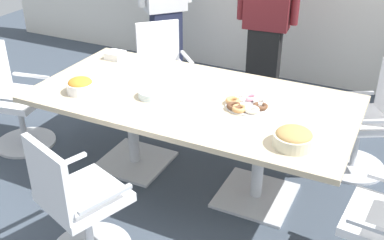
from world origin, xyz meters
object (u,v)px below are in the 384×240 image
at_px(person_standing_0, 165,2).
at_px(plate_stack, 152,94).
at_px(donut_platter, 246,104).
at_px(office_chair_4, 13,104).
at_px(person_standing_1, 267,20).
at_px(conference_table, 192,111).
at_px(office_chair_3, 163,75).
at_px(snack_bowl_cookies, 294,138).
at_px(napkin_pile, 115,55).
at_px(snack_bowl_chips_orange, 80,86).
at_px(office_chair_0, 78,207).
at_px(office_chair_2, 366,125).

relative_size(person_standing_0, plate_stack, 9.13).
bearing_deg(donut_platter, office_chair_4, -174.40).
bearing_deg(office_chair_4, person_standing_1, 124.97).
relative_size(conference_table, plate_stack, 12.03).
xyz_separation_m(office_chair_3, snack_bowl_cookies, (1.67, -1.32, 0.40)).
bearing_deg(donut_platter, napkin_pile, 164.42).
bearing_deg(snack_bowl_chips_orange, conference_table, 21.17).
bearing_deg(office_chair_0, person_standing_1, 102.89).
height_order(office_chair_2, snack_bowl_chips_orange, office_chair_2).
height_order(person_standing_0, snack_bowl_cookies, person_standing_0).
relative_size(office_chair_0, office_chair_4, 1.00).
height_order(office_chair_3, office_chair_4, same).
relative_size(person_standing_0, napkin_pile, 12.38).
relative_size(person_standing_1, snack_bowl_chips_orange, 8.52).
relative_size(snack_bowl_cookies, donut_platter, 0.81).
xyz_separation_m(office_chair_4, person_standing_0, (0.57, 1.79, 0.55)).
distance_m(person_standing_1, snack_bowl_cookies, 2.08).
relative_size(office_chair_3, snack_bowl_cookies, 3.59).
bearing_deg(conference_table, person_standing_0, 124.60).
relative_size(office_chair_2, napkin_pile, 6.19).
relative_size(person_standing_0, snack_bowl_cookies, 7.18).
height_order(office_chair_0, snack_bowl_chips_orange, office_chair_0).
xyz_separation_m(person_standing_1, donut_platter, (0.36, -1.54, -0.15)).
relative_size(office_chair_0, donut_platter, 2.89).
xyz_separation_m(person_standing_1, snack_bowl_chips_orange, (-0.85, -1.86, -0.12)).
bearing_deg(plate_stack, person_standing_0, 115.78).
xyz_separation_m(conference_table, person_standing_0, (-1.11, 1.61, 0.33)).
xyz_separation_m(office_chair_0, snack_bowl_chips_orange, (-0.53, 0.78, 0.40)).
relative_size(office_chair_4, plate_stack, 4.56).
relative_size(conference_table, office_chair_0, 2.64).
height_order(snack_bowl_chips_orange, napkin_pile, snack_bowl_chips_orange).
bearing_deg(conference_table, donut_platter, 2.52).
height_order(conference_table, plate_stack, plate_stack).
height_order(person_standing_0, donut_platter, person_standing_0).
bearing_deg(napkin_pile, person_standing_0, 97.00).
xyz_separation_m(person_standing_1, plate_stack, (-0.32, -1.70, -0.15)).
bearing_deg(person_standing_1, office_chair_0, 78.17).
distance_m(office_chair_0, person_standing_1, 2.72).
distance_m(conference_table, person_standing_1, 1.59).
distance_m(office_chair_0, office_chair_4, 1.69).
distance_m(office_chair_4, person_standing_1, 2.52).
relative_size(person_standing_1, plate_stack, 8.86).
xyz_separation_m(conference_table, office_chair_0, (-0.25, -1.09, -0.22)).
relative_size(office_chair_3, office_chair_4, 1.00).
height_order(person_standing_0, napkin_pile, person_standing_0).
relative_size(office_chair_0, office_chair_2, 1.00).
xyz_separation_m(office_chair_0, office_chair_2, (1.45, 1.87, 0.00)).
distance_m(conference_table, office_chair_2, 1.45).
xyz_separation_m(office_chair_2, office_chair_4, (-2.88, -0.97, 0.00)).
xyz_separation_m(person_standing_0, snack_bowl_chips_orange, (0.32, -1.91, -0.15)).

